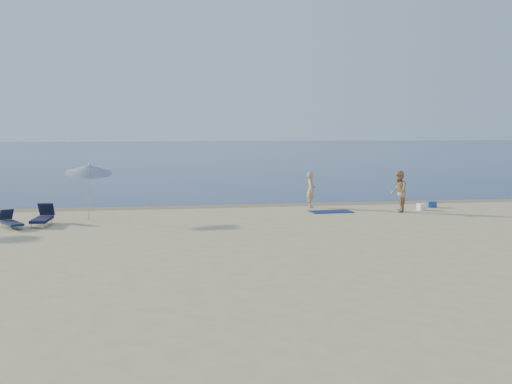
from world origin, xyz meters
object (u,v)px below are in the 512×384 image
person_left (311,190)px  blue_cooler (432,204)px  person_right (399,192)px  umbrella_near (89,169)px

person_left → blue_cooler: (5.74, -0.91, -0.71)m
person_right → umbrella_near: 13.62m
person_right → blue_cooler: size_ratio=4.56×
blue_cooler → person_right: bearing=-146.3°
person_left → person_right: person_right is taller
umbrella_near → person_left: bearing=2.2°
person_right → umbrella_near: (-13.56, -0.15, 1.18)m
person_left → person_right: 4.17m
person_right → person_left: bearing=-98.0°
blue_cooler → umbrella_near: size_ratio=0.16×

